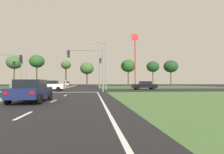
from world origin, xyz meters
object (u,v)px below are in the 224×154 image
traffic_signal_far_right (100,68)px  treeline_sixth (153,67)px  car_blue_second (54,85)px  street_lamp_third (25,66)px  car_white_fourth (51,86)px  traffic_signal_far_left (19,70)px  treeline_near (14,63)px  treeline_second (37,61)px  car_navy_near (31,91)px  street_lamp_fourth (99,69)px  street_lamp_second (105,63)px  traffic_signal_near_right (90,62)px  fastfood_pole_sign (135,49)px  treeline_fifth (128,66)px  car_black_seventh (145,85)px  pedestrian_at_median (66,83)px  treeline_fourth (87,68)px  treeline_third (66,65)px  car_beige_third (67,84)px  treeline_seventh (171,66)px  car_grey_fifth (25,85)px

traffic_signal_far_right → treeline_sixth: size_ratio=0.71×
car_blue_second → street_lamp_third: (-6.26, 0.02, 4.23)m
car_white_fourth → traffic_signal_far_left: (-7.34, 7.12, 2.83)m
treeline_near → treeline_second: treeline_second is taller
traffic_signal_far_left → treeline_near: bearing=112.2°
treeline_sixth → car_navy_near: bearing=-115.4°
street_lamp_fourth → car_blue_second: bearing=-114.7°
street_lamp_second → traffic_signal_near_right: bearing=-109.3°
car_white_fourth → fastfood_pole_sign: fastfood_pole_sign is taller
street_lamp_third → treeline_fifth: treeline_fifth is taller
car_navy_near → car_black_seventh: 25.50m
treeline_fifth → traffic_signal_near_right: bearing=-107.7°
traffic_signal_far_left → pedestrian_at_median: 10.53m
treeline_second → treeline_sixth: bearing=-1.9°
treeline_fourth → traffic_signal_far_right: bearing=-83.6°
car_black_seventh → treeline_third: 36.73m
car_beige_third → car_white_fourth: same height
car_white_fourth → treeline_fourth: (4.59, 36.01, 5.24)m
fastfood_pole_sign → treeline_near: bearing=160.3°
car_blue_second → treeline_seventh: bearing=-147.5°
treeline_third → treeline_fifth: (20.68, -1.49, -0.17)m
street_lamp_third → treeline_near: bearing=116.1°
street_lamp_fourth → pedestrian_at_median: 25.88m
car_black_seventh → treeline_second: size_ratio=0.44×
car_beige_third → traffic_signal_far_right: bearing=109.3°
car_grey_fifth → fastfood_pole_sign: size_ratio=0.29×
car_blue_second → pedestrian_at_median: 2.66m
car_black_seventh → treeline_fifth: treeline_fifth is taller
car_navy_near → treeline_sixth: size_ratio=0.53×
car_black_seventh → treeline_fifth: size_ratio=0.50×
car_blue_second → treeline_sixth: treeline_sixth is taller
treeline_second → treeline_fourth: 16.34m
car_navy_near → traffic_signal_near_right: 14.03m
traffic_signal_far_left → treeline_fourth: 31.35m
treeline_fourth → car_black_seventh: bearing=-70.6°
treeline_near → street_lamp_fourth: bearing=6.1°
treeline_third → treeline_sixth: 29.16m
car_black_seventh → treeline_near: treeline_near is taller
treeline_fourth → treeline_fifth: treeline_fifth is taller
car_white_fourth → treeline_third: treeline_third is taller
treeline_second → treeline_sixth: size_ratio=1.21×
street_lamp_second → fastfood_pole_sign: (9.59, 19.65, 5.77)m
treeline_second → treeline_seventh: 46.32m
car_black_seventh → treeline_third: (-18.23, 31.28, 6.21)m
car_navy_near → traffic_signal_far_left: 26.87m
treeline_near → traffic_signal_near_right: bearing=-57.9°
car_white_fourth → car_blue_second: bearing=8.7°
treeline_near → traffic_signal_far_left: bearing=-67.8°
car_beige_third → treeline_second: 11.99m
car_beige_third → treeline_fifth: 21.35m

